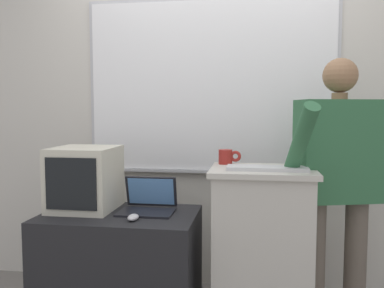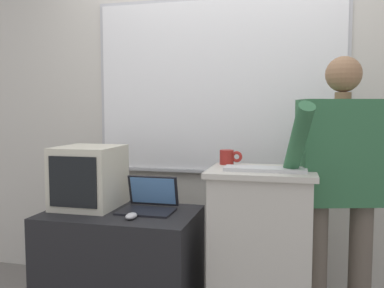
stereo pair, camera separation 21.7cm
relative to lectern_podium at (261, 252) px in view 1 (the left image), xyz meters
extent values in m
cube|color=beige|center=(-0.33, 0.71, 0.93)|extent=(6.40, 0.12, 2.87)
cube|color=#B7B7BC|center=(-0.38, 0.65, 1.00)|extent=(1.83, 0.02, 1.28)
cube|color=white|center=(-0.38, 0.64, 1.00)|extent=(1.78, 0.02, 1.23)
cube|color=#B7B7BC|center=(-0.38, 0.63, 0.37)|extent=(1.61, 0.04, 0.02)
cube|color=#BCB7AD|center=(0.00, 0.00, -0.02)|extent=(0.55, 0.43, 0.96)
cube|color=#BCB7AD|center=(0.00, 0.00, 0.48)|extent=(0.60, 0.47, 0.03)
cube|color=black|center=(-0.85, -0.04, -0.15)|extent=(0.93, 0.58, 0.71)
cylinder|color=brown|center=(0.31, 0.09, -0.10)|extent=(0.13, 0.13, 0.79)
cylinder|color=brown|center=(0.56, 0.16, -0.10)|extent=(0.13, 0.13, 0.79)
cube|color=#2D603D|center=(0.44, 0.12, 0.59)|extent=(0.52, 0.34, 0.59)
cylinder|color=#8C6647|center=(0.44, 0.12, 0.91)|extent=(0.09, 0.09, 0.04)
sphere|color=#8C6647|center=(0.44, 0.12, 1.03)|extent=(0.20, 0.20, 0.20)
cylinder|color=#2D603D|center=(0.18, -0.12, 0.63)|extent=(0.19, 0.42, 0.50)
cylinder|color=#2D603D|center=(0.69, 0.19, 0.57)|extent=(0.08, 0.08, 0.56)
cube|color=black|center=(-0.69, -0.02, 0.22)|extent=(0.33, 0.22, 0.01)
cube|color=black|center=(-0.69, 0.11, 0.32)|extent=(0.32, 0.06, 0.19)
cube|color=#598CCC|center=(-0.69, 0.11, 0.32)|extent=(0.29, 0.05, 0.17)
cube|color=silver|center=(0.02, -0.06, 0.50)|extent=(0.45, 0.15, 0.02)
ellipsoid|color=#BCBCC1|center=(-0.72, -0.18, 0.23)|extent=(0.06, 0.10, 0.03)
cube|color=beige|center=(-1.09, 0.04, 0.40)|extent=(0.38, 0.40, 0.39)
cube|color=black|center=(-1.09, -0.17, 0.40)|extent=(0.31, 0.01, 0.30)
cylinder|color=maroon|center=(-0.23, 0.16, 0.54)|extent=(0.09, 0.09, 0.09)
torus|color=maroon|center=(-0.16, 0.16, 0.54)|extent=(0.07, 0.02, 0.07)
camera|label=1|loc=(-0.05, -2.34, 0.83)|focal=38.00mm
camera|label=2|loc=(0.16, -2.30, 0.83)|focal=38.00mm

